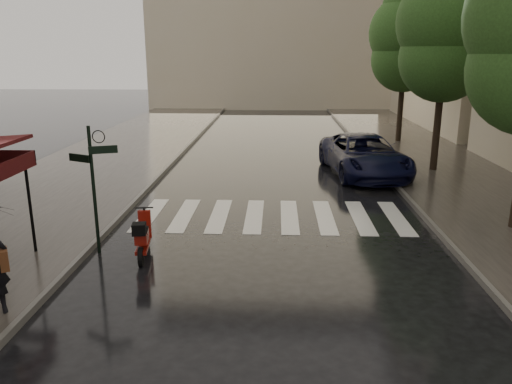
{
  "coord_description": "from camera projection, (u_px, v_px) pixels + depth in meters",
  "views": [
    {
      "loc": [
        3.08,
        -8.15,
        4.68
      ],
      "look_at": [
        2.6,
        3.64,
        1.4
      ],
      "focal_mm": 35.0,
      "sensor_mm": 36.0,
      "label": 1
    }
  ],
  "objects": [
    {
      "name": "signpost",
      "position": [
        93.0,
        180.0,
        11.67
      ],
      "size": [
        1.17,
        0.29,
        3.1
      ],
      "color": "black",
      "rests_on": "ground"
    },
    {
      "name": "sidewalk_far",
      "position": [
        451.0,
        171.0,
        20.35
      ],
      "size": [
        5.5,
        60.0,
        0.12
      ],
      "primitive_type": "cube",
      "color": "#38332D",
      "rests_on": "ground"
    },
    {
      "name": "tree_mid",
      "position": [
        447.0,
        29.0,
        18.9
      ],
      "size": [
        3.8,
        3.8,
        8.34
      ],
      "color": "black",
      "rests_on": "sidewalk_far"
    },
    {
      "name": "crosswalk",
      "position": [
        272.0,
        216.0,
        14.88
      ],
      "size": [
        7.85,
        3.2,
        0.01
      ],
      "color": "silver",
      "rests_on": "ground"
    },
    {
      "name": "parked_car",
      "position": [
        364.0,
        155.0,
        19.8
      ],
      "size": [
        3.33,
        5.99,
        1.59
      ],
      "primitive_type": "imported",
      "rotation": [
        0.0,
        0.0,
        0.13
      ],
      "color": "black",
      "rests_on": "ground"
    },
    {
      "name": "sidewalk_near",
      "position": [
        96.0,
        168.0,
        20.94
      ],
      "size": [
        6.0,
        60.0,
        0.12
      ],
      "primitive_type": "cube",
      "color": "#38332D",
      "rests_on": "ground"
    },
    {
      "name": "ground",
      "position": [
        108.0,
        316.0,
        9.22
      ],
      "size": [
        120.0,
        120.0,
        0.0
      ],
      "primitive_type": "plane",
      "color": "black",
      "rests_on": "ground"
    },
    {
      "name": "curb_near",
      "position": [
        167.0,
        168.0,
        20.81
      ],
      "size": [
        0.12,
        60.0,
        0.16
      ],
      "primitive_type": "cube",
      "color": "#595651",
      "rests_on": "ground"
    },
    {
      "name": "tree_far",
      "position": [
        406.0,
        38.0,
        25.67
      ],
      "size": [
        3.8,
        3.8,
        8.16
      ],
      "color": "black",
      "rests_on": "sidewalk_far"
    },
    {
      "name": "curb_far",
      "position": [
        382.0,
        170.0,
        20.46
      ],
      "size": [
        0.12,
        60.0,
        0.16
      ],
      "primitive_type": "cube",
      "color": "#595651",
      "rests_on": "ground"
    },
    {
      "name": "scooter",
      "position": [
        143.0,
        238.0,
        11.76
      ],
      "size": [
        0.54,
        1.61,
        1.06
      ],
      "rotation": [
        0.0,
        0.0,
        0.14
      ],
      "color": "black",
      "rests_on": "ground"
    }
  ]
}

